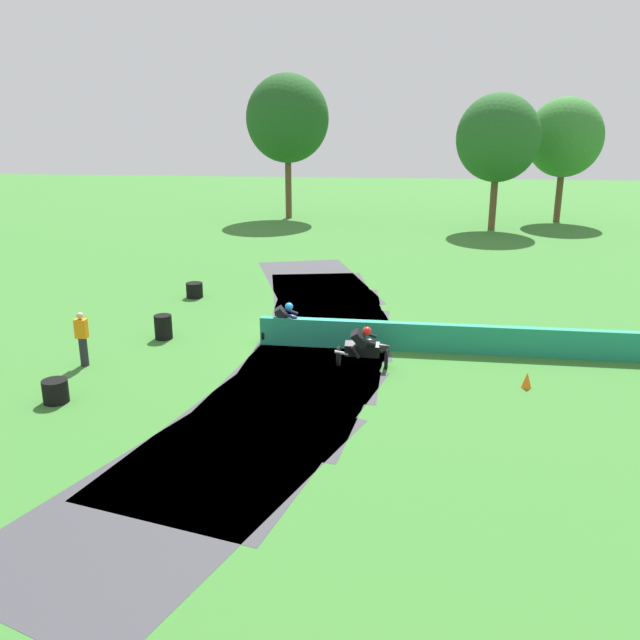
# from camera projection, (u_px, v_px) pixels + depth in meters

# --- Properties ---
(ground_plane) EXTENTS (120.00, 120.00, 0.00)m
(ground_plane) POSITION_uv_depth(u_px,v_px,m) (321.00, 346.00, 21.34)
(ground_plane) COLOR #38752D
(track_asphalt) EXTENTS (7.48, 26.76, 0.01)m
(track_asphalt) POSITION_uv_depth(u_px,v_px,m) (300.00, 345.00, 21.43)
(track_asphalt) COLOR #3D3D42
(track_asphalt) RESTS_ON ground
(safety_barrier) EXTENTS (14.90, 0.66, 0.90)m
(safety_barrier) POSITION_uv_depth(u_px,v_px,m) (498.00, 341.00, 20.47)
(safety_barrier) COLOR #1E8466
(safety_barrier) RESTS_ON ground
(motorcycle_lead_black) EXTENTS (1.69, 0.88, 1.42)m
(motorcycle_lead_black) POSITION_uv_depth(u_px,v_px,m) (365.00, 348.00, 19.31)
(motorcycle_lead_black) COLOR black
(motorcycle_lead_black) RESTS_ON ground
(motorcycle_chase_blue) EXTENTS (1.68, 0.79, 1.42)m
(motorcycle_chase_blue) POSITION_uv_depth(u_px,v_px,m) (287.00, 324.00, 21.43)
(motorcycle_chase_blue) COLOR black
(motorcycle_chase_blue) RESTS_ON ground
(tire_stack_near) EXTENTS (0.65, 0.65, 0.60)m
(tire_stack_near) POSITION_uv_depth(u_px,v_px,m) (55.00, 391.00, 17.10)
(tire_stack_near) COLOR black
(tire_stack_near) RESTS_ON ground
(tire_stack_mid_a) EXTENTS (0.58, 0.58, 0.80)m
(tire_stack_mid_a) POSITION_uv_depth(u_px,v_px,m) (163.00, 327.00, 21.95)
(tire_stack_mid_a) COLOR black
(tire_stack_mid_a) RESTS_ON ground
(tire_stack_mid_b) EXTENTS (0.67, 0.67, 0.60)m
(tire_stack_mid_b) POSITION_uv_depth(u_px,v_px,m) (195.00, 290.00, 26.96)
(tire_stack_mid_b) COLOR black
(tire_stack_mid_b) RESTS_ON ground
(track_marshal) EXTENTS (0.34, 0.24, 1.63)m
(track_marshal) POSITION_uv_depth(u_px,v_px,m) (82.00, 339.00, 19.46)
(track_marshal) COLOR #232328
(track_marshal) RESTS_ON ground
(traffic_cone) EXTENTS (0.28, 0.28, 0.44)m
(traffic_cone) POSITION_uv_depth(u_px,v_px,m) (527.00, 380.00, 18.02)
(traffic_cone) COLOR orange
(traffic_cone) RESTS_ON ground
(tree_far_left) EXTENTS (5.70, 5.70, 9.83)m
(tree_far_left) POSITION_uv_depth(u_px,v_px,m) (288.00, 119.00, 45.89)
(tree_far_left) COLOR brown
(tree_far_left) RESTS_ON ground
(tree_far_right) EXTENTS (4.97, 4.97, 8.25)m
(tree_far_right) POSITION_uv_depth(u_px,v_px,m) (565.00, 138.00, 44.50)
(tree_far_right) COLOR brown
(tree_far_right) RESTS_ON ground
(tree_mid_rise) EXTENTS (5.14, 5.14, 8.42)m
(tree_mid_rise) POSITION_uv_depth(u_px,v_px,m) (498.00, 138.00, 41.32)
(tree_mid_rise) COLOR brown
(tree_mid_rise) RESTS_ON ground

